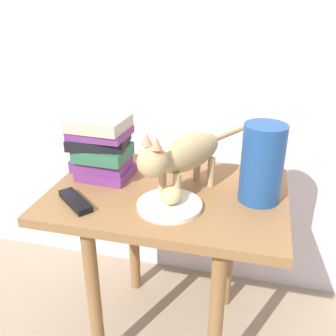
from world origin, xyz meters
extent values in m
plane|color=gray|center=(0.00, 0.00, 0.00)|extent=(6.00, 6.00, 0.00)
cube|color=silver|center=(0.00, 0.38, 1.10)|extent=(4.00, 0.04, 2.20)
cube|color=olive|center=(0.00, 0.00, 0.59)|extent=(0.74, 0.52, 0.03)
cylinder|color=olive|center=(-0.20, -0.20, 0.29)|extent=(0.04, 0.04, 0.58)
cylinder|color=olive|center=(0.20, -0.20, 0.29)|extent=(0.04, 0.04, 0.58)
cylinder|color=olive|center=(-0.20, 0.20, 0.29)|extent=(0.04, 0.04, 0.58)
cylinder|color=olive|center=(0.20, 0.20, 0.29)|extent=(0.04, 0.04, 0.58)
cylinder|color=silver|center=(0.03, -0.10, 0.61)|extent=(0.19, 0.19, 0.01)
ellipsoid|color=#E0BC7A|center=(0.03, -0.09, 0.64)|extent=(0.07, 0.09, 0.05)
cylinder|color=tan|center=(0.05, -0.07, 0.66)|extent=(0.02, 0.02, 0.10)
cylinder|color=tan|center=(-0.01, -0.04, 0.66)|extent=(0.02, 0.02, 0.10)
cylinder|color=tan|center=(0.13, 0.07, 0.66)|extent=(0.02, 0.02, 0.10)
cylinder|color=tan|center=(0.08, 0.10, 0.66)|extent=(0.02, 0.02, 0.10)
ellipsoid|color=tan|center=(0.06, 0.02, 0.74)|extent=(0.21, 0.27, 0.11)
sphere|color=tan|center=(-0.02, -0.12, 0.75)|extent=(0.09, 0.09, 0.09)
cone|color=#DD8460|center=(0.00, -0.13, 0.82)|extent=(0.03, 0.03, 0.03)
cone|color=#DD8460|center=(-0.03, -0.10, 0.82)|extent=(0.03, 0.03, 0.03)
cylinder|color=tan|center=(0.17, 0.19, 0.75)|extent=(0.10, 0.15, 0.02)
cube|color=#72337A|center=(-0.23, 0.05, 0.62)|extent=(0.18, 0.15, 0.03)
cube|color=#72337A|center=(-0.24, 0.05, 0.66)|extent=(0.18, 0.14, 0.04)
cube|color=#336B4C|center=(-0.23, 0.04, 0.70)|extent=(0.17, 0.15, 0.04)
cube|color=black|center=(-0.25, 0.05, 0.74)|extent=(0.21, 0.17, 0.03)
cube|color=#72337A|center=(-0.24, 0.04, 0.77)|extent=(0.19, 0.15, 0.03)
cube|color=#BCB299|center=(-0.24, 0.04, 0.80)|extent=(0.19, 0.16, 0.04)
cylinder|color=navy|center=(0.28, 0.01, 0.72)|extent=(0.13, 0.13, 0.24)
cube|color=black|center=(-0.25, -0.15, 0.62)|extent=(0.14, 0.13, 0.02)
camera|label=1|loc=(0.26, -1.04, 1.18)|focal=40.63mm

